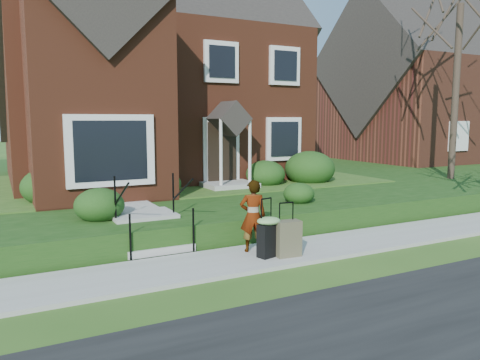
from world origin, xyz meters
TOP-DOWN VIEW (x-y plane):
  - ground at (0.00, 0.00)m, footprint 120.00×120.00m
  - sidewalk at (0.00, 0.00)m, footprint 60.00×1.60m
  - terrace at (4.00, 10.90)m, footprint 44.00×20.00m
  - walkway at (-2.50, 5.00)m, footprint 1.20×6.00m
  - main_house at (-0.21, 9.61)m, footprint 10.40×10.20m
  - neighbour_house at (16.00, 11.00)m, footprint 9.40×8.00m
  - front_steps at (-2.50, 1.84)m, footprint 1.40×2.02m
  - foundation_shrubs at (0.77, 4.96)m, footprint 10.06×4.42m
  - woman at (-0.77, 0.29)m, footprint 0.63×0.52m
  - suitcase_black at (-0.68, -0.19)m, footprint 0.57×0.50m
  - suitcase_olive at (-0.32, -0.33)m, footprint 0.52×0.32m

SIDE VIEW (x-z plane):
  - ground at x=0.00m, z-range 0.00..0.00m
  - sidewalk at x=0.00m, z-range 0.00..0.08m
  - terrace at x=4.00m, z-range 0.00..0.60m
  - suitcase_olive at x=-0.32m, z-range -0.10..0.98m
  - front_steps at x=-2.50m, z-range -0.28..1.22m
  - suitcase_black at x=-0.68m, z-range -0.05..1.12m
  - walkway at x=-2.50m, z-range 0.60..0.66m
  - woman at x=-0.77m, z-range 0.08..1.56m
  - foundation_shrubs at x=0.77m, z-range 0.50..1.72m
  - neighbour_house at x=16.00m, z-range 0.65..9.85m
  - main_house at x=-0.21m, z-range 0.56..9.96m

